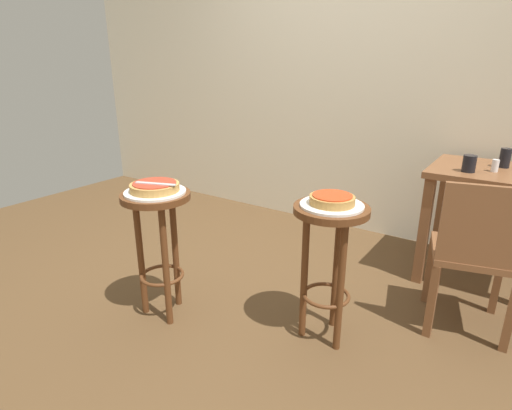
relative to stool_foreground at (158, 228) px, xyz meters
name	(u,v)px	position (x,y,z in m)	size (l,w,h in m)	color
ground_plane	(235,308)	(0.31, 0.27, -0.53)	(6.00, 6.00, 0.00)	brown
back_wall	(358,46)	(0.31, 1.92, 0.97)	(6.00, 0.10, 3.00)	beige
stool_foreground	(158,228)	(0.00, 0.00, 0.00)	(0.37, 0.37, 0.73)	#5B3319
serving_plate_foreground	(155,192)	(0.00, 0.00, 0.20)	(0.32, 0.32, 0.01)	white
pizza_foreground	(155,187)	(0.00, 0.00, 0.23)	(0.26, 0.26, 0.05)	tan
stool_middle	(329,244)	(0.86, 0.33, 0.00)	(0.37, 0.37, 0.73)	#5B3319
serving_plate_middle	(332,205)	(0.86, 0.33, 0.20)	(0.31, 0.31, 0.01)	white
pizza_middle	(332,200)	(0.86, 0.33, 0.23)	(0.22, 0.22, 0.05)	#B78442
dining_table	(499,193)	(1.48, 1.47, 0.08)	(0.81, 0.63, 0.75)	brown
cup_near_edge	(469,164)	(1.30, 1.31, 0.27)	(0.08, 0.08, 0.10)	black
cup_far_edge	(505,158)	(1.47, 1.56, 0.28)	(0.06, 0.06, 0.12)	black
condiment_shaker	(495,166)	(1.43, 1.41, 0.26)	(0.04, 0.04, 0.07)	white
wooden_chair	(476,252)	(1.46, 0.79, -0.06)	(0.49, 0.49, 0.85)	brown
pizza_server_knife	(155,184)	(0.03, -0.02, 0.26)	(0.22, 0.02, 0.01)	silver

